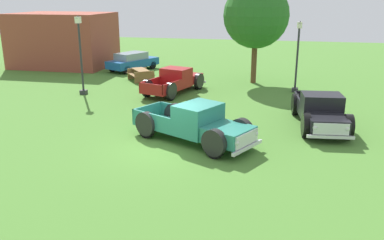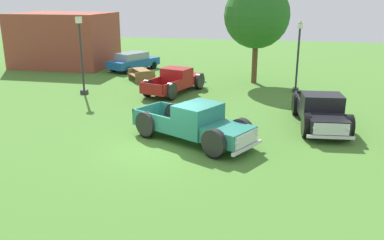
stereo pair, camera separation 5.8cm
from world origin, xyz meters
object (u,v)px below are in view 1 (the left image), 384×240
object	(u,v)px
pickup_truck_behind_right	(321,112)
pickup_truck_foreground	(199,125)
lamp_post_near	(81,54)
oak_tree_east	(256,15)
sedan_distant_a	(132,61)
lamp_post_far	(297,56)
pickup_truck_behind_left	(177,81)
picnic_table	(141,73)

from	to	relation	value
pickup_truck_behind_right	pickup_truck_foreground	bearing A→B (deg)	-148.28
pickup_truck_foreground	lamp_post_near	xyz separation A→B (m)	(-8.41, 6.83, 1.63)
pickup_truck_foreground	pickup_truck_behind_right	xyz separation A→B (m)	(4.89, 3.02, -0.03)
pickup_truck_behind_right	oak_tree_east	xyz separation A→B (m)	(-3.62, 9.29, 3.68)
pickup_truck_foreground	oak_tree_east	bearing A→B (deg)	84.12
sedan_distant_a	lamp_post_far	size ratio (longest dim) A/B	1.07
lamp_post_near	lamp_post_far	bearing A→B (deg)	14.74
pickup_truck_foreground	oak_tree_east	xyz separation A→B (m)	(1.27, 12.31, 3.65)
lamp_post_near	oak_tree_east	size ratio (longest dim) A/B	0.70
pickup_truck_behind_right	oak_tree_east	size ratio (longest dim) A/B	0.80
lamp_post_near	pickup_truck_foreground	bearing A→B (deg)	-39.10
lamp_post_far	pickup_truck_behind_left	bearing A→B (deg)	-167.89
lamp_post_near	lamp_post_far	size ratio (longest dim) A/B	1.08
pickup_truck_behind_left	sedan_distant_a	size ratio (longest dim) A/B	1.14
pickup_truck_behind_left	pickup_truck_behind_right	xyz separation A→B (m)	(7.99, -5.55, 0.03)
pickup_truck_behind_left	oak_tree_east	bearing A→B (deg)	40.51
pickup_truck_foreground	sedan_distant_a	world-z (taller)	pickup_truck_foreground
pickup_truck_foreground	pickup_truck_behind_right	size ratio (longest dim) A/B	1.05
pickup_truck_behind_left	oak_tree_east	xyz separation A→B (m)	(4.37, 3.73, 3.71)
pickup_truck_foreground	lamp_post_near	size ratio (longest dim) A/B	1.21
pickup_truck_behind_left	lamp_post_far	world-z (taller)	lamp_post_far
pickup_truck_behind_right	lamp_post_near	bearing A→B (deg)	163.99
pickup_truck_behind_left	picnic_table	xyz separation A→B (m)	(-3.29, 2.84, -0.21)
pickup_truck_behind_left	pickup_truck_behind_right	bearing A→B (deg)	-34.81
pickup_truck_foreground	oak_tree_east	size ratio (longest dim) A/B	0.84
pickup_truck_foreground	lamp_post_near	bearing A→B (deg)	140.90
picnic_table	pickup_truck_foreground	bearing A→B (deg)	-60.76
lamp_post_near	oak_tree_east	distance (m)	11.30
picnic_table	oak_tree_east	world-z (taller)	oak_tree_east
lamp_post_far	picnic_table	distance (m)	10.57
picnic_table	oak_tree_east	distance (m)	8.65
pickup_truck_behind_right	pickup_truck_behind_left	bearing A→B (deg)	145.19
pickup_truck_behind_left	lamp_post_far	distance (m)	7.38
pickup_truck_foreground	lamp_post_far	bearing A→B (deg)	68.59
pickup_truck_behind_right	lamp_post_near	distance (m)	13.93
pickup_truck_foreground	pickup_truck_behind_right	distance (m)	5.74
pickup_truck_behind_left	lamp_post_near	world-z (taller)	lamp_post_near
pickup_truck_behind_right	lamp_post_near	world-z (taller)	lamp_post_near
pickup_truck_foreground	sedan_distant_a	xyz separation A→B (m)	(-8.30, 15.00, -0.03)
pickup_truck_behind_right	sedan_distant_a	size ratio (longest dim) A/B	1.16
sedan_distant_a	lamp_post_far	world-z (taller)	lamp_post_far
pickup_truck_behind_right	lamp_post_near	xyz separation A→B (m)	(-13.30, 3.81, 1.66)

